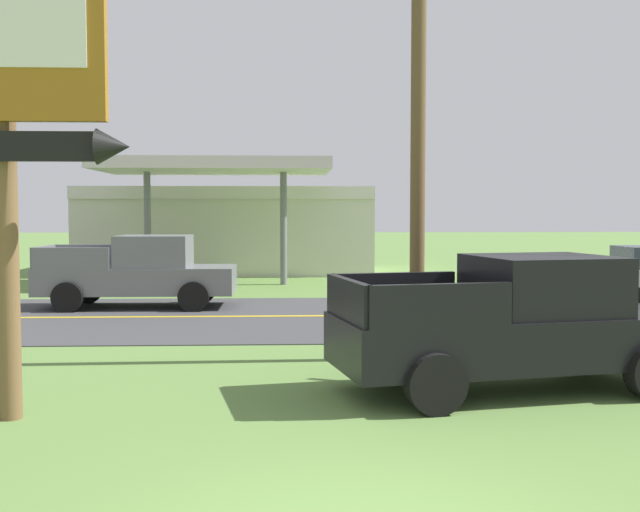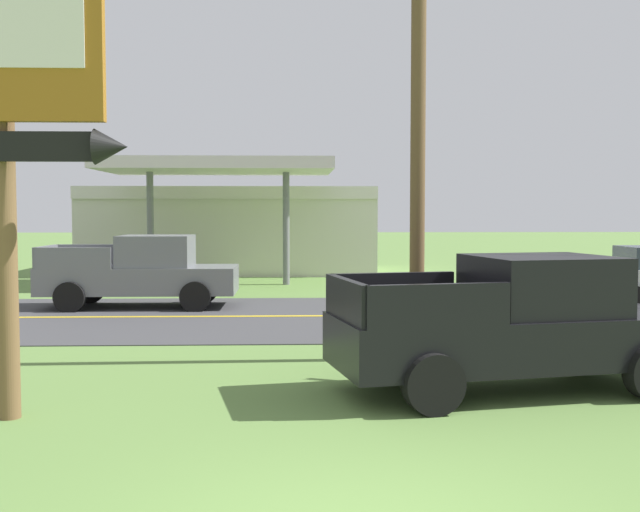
{
  "view_description": "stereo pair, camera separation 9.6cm",
  "coord_description": "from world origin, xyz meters",
  "px_view_note": "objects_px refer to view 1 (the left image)",
  "views": [
    {
      "loc": [
        -0.59,
        -5.83,
        2.61
      ],
      "look_at": [
        0.0,
        8.0,
        1.8
      ],
      "focal_mm": 43.05,
      "sensor_mm": 36.0,
      "label": 1
    },
    {
      "loc": [
        -0.49,
        -5.84,
        2.61
      ],
      "look_at": [
        0.0,
        8.0,
        1.8
      ],
      "focal_mm": 43.05,
      "sensor_mm": 36.0,
      "label": 2
    }
  ],
  "objects_px": {
    "gas_station": "(228,227)",
    "pickup_grey_on_road": "(140,272)",
    "motel_sign": "(6,100)",
    "pickup_black_parked_on_lawn": "(518,325)",
    "utility_pole": "(419,68)"
  },
  "relations": [
    {
      "from": "utility_pole",
      "to": "pickup_black_parked_on_lawn",
      "type": "bearing_deg",
      "value": -66.08
    },
    {
      "from": "motel_sign",
      "to": "gas_station",
      "type": "height_order",
      "value": "motel_sign"
    },
    {
      "from": "pickup_black_parked_on_lawn",
      "to": "pickup_grey_on_road",
      "type": "bearing_deg",
      "value": 126.47
    },
    {
      "from": "pickup_grey_on_road",
      "to": "gas_station",
      "type": "bearing_deg",
      "value": 83.2
    },
    {
      "from": "utility_pole",
      "to": "pickup_black_parked_on_lawn",
      "type": "xyz_separation_m",
      "value": [
        1.07,
        -2.41,
        -4.13
      ]
    },
    {
      "from": "gas_station",
      "to": "pickup_grey_on_road",
      "type": "height_order",
      "value": "gas_station"
    },
    {
      "from": "pickup_black_parked_on_lawn",
      "to": "gas_station",
      "type": "bearing_deg",
      "value": 104.97
    },
    {
      "from": "utility_pole",
      "to": "pickup_grey_on_road",
      "type": "relative_size",
      "value": 1.84
    },
    {
      "from": "motel_sign",
      "to": "gas_station",
      "type": "bearing_deg",
      "value": 87.86
    },
    {
      "from": "motel_sign",
      "to": "utility_pole",
      "type": "relative_size",
      "value": 0.61
    },
    {
      "from": "motel_sign",
      "to": "pickup_black_parked_on_lawn",
      "type": "bearing_deg",
      "value": 11.53
    },
    {
      "from": "pickup_black_parked_on_lawn",
      "to": "utility_pole",
      "type": "bearing_deg",
      "value": 113.92
    },
    {
      "from": "gas_station",
      "to": "pickup_black_parked_on_lawn",
      "type": "height_order",
      "value": "gas_station"
    },
    {
      "from": "gas_station",
      "to": "pickup_grey_on_road",
      "type": "bearing_deg",
      "value": -96.8
    },
    {
      "from": "utility_pole",
      "to": "gas_station",
      "type": "relative_size",
      "value": 0.8
    }
  ]
}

